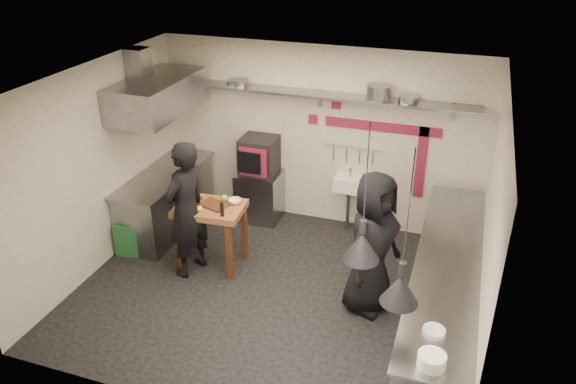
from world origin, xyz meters
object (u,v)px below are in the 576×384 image
(prep_table, at_px, (212,235))
(chef_right, at_px, (372,244))
(oven_stand, at_px, (260,195))
(green_bin, at_px, (131,236))
(chef_left, at_px, (186,210))
(combi_oven, at_px, (259,155))

(prep_table, distance_m, chef_right, 2.33)
(oven_stand, relative_size, chef_right, 0.43)
(prep_table, bearing_deg, chef_right, -11.02)
(oven_stand, xyz_separation_m, green_bin, (-1.41, -1.56, -0.15))
(green_bin, bearing_deg, oven_stand, 47.89)
(chef_left, bearing_deg, prep_table, 156.85)
(prep_table, height_order, chef_left, chef_left)
(combi_oven, distance_m, prep_table, 1.60)
(combi_oven, xyz_separation_m, chef_left, (-0.36, -1.73, -0.13))
(combi_oven, xyz_separation_m, green_bin, (-1.41, -1.57, -0.84))
(chef_left, distance_m, chef_right, 2.48)
(combi_oven, distance_m, chef_right, 2.73)
(combi_oven, distance_m, chef_left, 1.77)
(oven_stand, bearing_deg, chef_right, -39.30)
(oven_stand, height_order, combi_oven, combi_oven)
(green_bin, relative_size, chef_right, 0.27)
(chef_left, bearing_deg, green_bin, -83.58)
(oven_stand, xyz_separation_m, prep_table, (-0.15, -1.46, 0.06))
(combi_oven, bearing_deg, chef_right, -39.39)
(chef_left, bearing_deg, combi_oven, -176.52)
(prep_table, bearing_deg, combi_oven, 79.35)
(prep_table, xyz_separation_m, chef_left, (-0.21, -0.27, 0.50))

